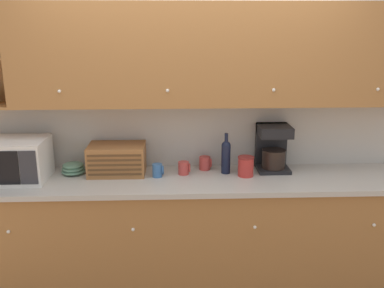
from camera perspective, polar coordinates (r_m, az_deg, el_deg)
The scene contains 14 objects.
ground_plane at distance 4.04m, azimuth -0.13°, elevation -15.05°, with size 24.00×24.00×0.00m, color #896647.
wall_back at distance 3.59m, azimuth -0.16°, elevation 3.38°, with size 5.98×0.06×2.60m.
counter_unit at distance 3.55m, azimuth 0.06°, elevation -11.33°, with size 3.60×0.65×0.90m.
backsplash_panel at distance 3.58m, azimuth -0.13°, elevation 1.33°, with size 3.58×0.01×0.55m.
upper_cabinets at distance 3.34m, azimuth 2.90°, elevation 11.76°, with size 3.58×0.34×0.77m.
microwave at distance 3.57m, azimuth -23.11°, elevation -1.98°, with size 0.56×0.39×0.32m.
bowl_stack_on_counter at distance 3.57m, azimuth -15.55°, elevation -3.16°, with size 0.19×0.19×0.09m.
bread_box at distance 3.48m, azimuth -9.96°, elevation -2.01°, with size 0.45×0.31×0.24m.
mug_patterned_third at distance 3.39m, azimuth -4.59°, elevation -3.52°, with size 0.09×0.08×0.11m.
mug at distance 3.43m, azimuth -1.08°, elevation -3.22°, with size 0.10×0.09×0.10m.
mug_blue_second at distance 3.55m, azimuth 1.75°, elevation -2.56°, with size 0.10×0.09×0.11m.
wine_bottle at distance 3.44m, azimuth 4.54°, elevation -1.52°, with size 0.07×0.07×0.33m.
storage_canister at distance 3.41m, azimuth 7.18°, elevation -2.97°, with size 0.13×0.13×0.16m.
coffee_maker at distance 3.57m, azimuth 10.74°, elevation -0.45°, with size 0.26×0.26×0.38m.
Camera 1 is at (-0.13, -3.48, 2.06)m, focal length 40.00 mm.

